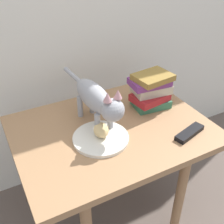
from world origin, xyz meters
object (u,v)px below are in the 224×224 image
(bread_roll, at_px, (101,130))
(side_table, at_px, (112,141))
(cat, at_px, (97,99))
(tv_remote, at_px, (190,133))
(plate, at_px, (101,138))
(book_stack, at_px, (151,90))

(bread_roll, bearing_deg, side_table, 29.73)
(cat, height_order, tv_remote, cat)
(plate, xyz_separation_m, tv_remote, (0.34, -0.14, 0.00))
(plate, xyz_separation_m, bread_roll, (0.01, 0.01, 0.03))
(side_table, relative_size, bread_roll, 10.28)
(side_table, xyz_separation_m, cat, (-0.05, 0.04, 0.20))
(plate, height_order, tv_remote, tv_remote)
(side_table, height_order, cat, cat)
(bread_roll, distance_m, tv_remote, 0.36)
(book_stack, distance_m, tv_remote, 0.27)
(cat, relative_size, tv_remote, 3.20)
(side_table, height_order, plate, plate)
(bread_roll, xyz_separation_m, cat, (0.02, 0.08, 0.09))
(plate, relative_size, tv_remote, 1.51)
(cat, bearing_deg, tv_remote, -37.36)
(book_stack, xyz_separation_m, tv_remote, (0.02, -0.26, -0.08))
(side_table, xyz_separation_m, tv_remote, (0.26, -0.19, 0.08))
(bread_roll, distance_m, cat, 0.13)
(side_table, distance_m, tv_remote, 0.33)
(plate, distance_m, book_stack, 0.35)
(bread_roll, xyz_separation_m, book_stack, (0.31, 0.11, 0.05))
(bread_roll, distance_m, book_stack, 0.33)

